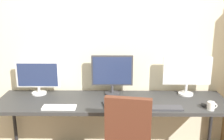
# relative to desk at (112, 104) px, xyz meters

# --- Properties ---
(wall_back) EXTENTS (5.05, 0.10, 2.60)m
(wall_back) POSITION_rel_desk_xyz_m (0.00, 0.42, 0.61)
(wall_back) COLOR beige
(wall_back) RESTS_ON ground_plane
(desk) EXTENTS (2.65, 0.68, 0.74)m
(desk) POSITION_rel_desk_xyz_m (0.00, 0.00, 0.00)
(desk) COLOR #333333
(desk) RESTS_ON ground_plane
(monitor_left) EXTENTS (0.52, 0.18, 0.40)m
(monitor_left) POSITION_rel_desk_xyz_m (-0.90, 0.21, 0.27)
(monitor_left) COLOR silver
(monitor_left) RESTS_ON desk
(monitor_center) EXTENTS (0.50, 0.18, 0.48)m
(monitor_center) POSITION_rel_desk_xyz_m (0.00, 0.21, 0.32)
(monitor_center) COLOR #38383D
(monitor_center) RESTS_ON desk
(monitor_right) EXTENTS (0.58, 0.18, 0.47)m
(monitor_right) POSITION_rel_desk_xyz_m (0.90, 0.21, 0.32)
(monitor_right) COLOR silver
(monitor_right) RESTS_ON desk
(keyboard_left) EXTENTS (0.36, 0.13, 0.02)m
(keyboard_left) POSITION_rel_desk_xyz_m (-0.56, -0.23, 0.06)
(keyboard_left) COLOR silver
(keyboard_left) RESTS_ON desk
(keyboard_right) EXTENTS (0.38, 0.13, 0.02)m
(keyboard_right) POSITION_rel_desk_xyz_m (0.56, -0.23, 0.06)
(keyboard_right) COLOR #38383D
(keyboard_right) RESTS_ON desk
(computer_mouse) EXTENTS (0.06, 0.10, 0.03)m
(computer_mouse) POSITION_rel_desk_xyz_m (1.00, -0.15, 0.06)
(computer_mouse) COLOR black
(computer_mouse) RESTS_ON desk
(laptop_closed) EXTENTS (0.36, 0.28, 0.02)m
(laptop_closed) POSITION_rel_desk_xyz_m (0.07, -0.14, 0.06)
(laptop_closed) COLOR #2D2D2D
(laptop_closed) RESTS_ON desk
(coffee_mug) EXTENTS (0.11, 0.08, 0.09)m
(coffee_mug) POSITION_rel_desk_xyz_m (1.04, -0.25, 0.09)
(coffee_mug) COLOR white
(coffee_mug) RESTS_ON desk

